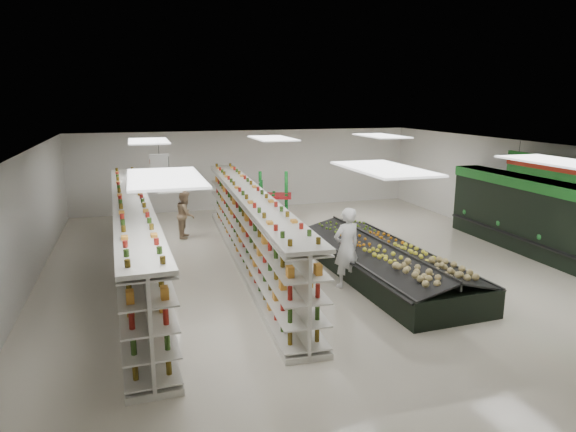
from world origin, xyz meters
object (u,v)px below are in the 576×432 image
object	(u,v)px
gondola_center	(250,230)
soda_endcap	(274,198)
gondola_left	(134,242)
produce_island	(383,261)
shopper_background	(186,214)
shopper_main	(347,248)

from	to	relation	value
gondola_center	soda_endcap	xyz separation A→B (m)	(2.01, 4.87, -0.10)
gondola_left	produce_island	xyz separation A→B (m)	(6.04, -1.78, -0.50)
gondola_center	soda_endcap	world-z (taller)	gondola_center
produce_island	shopper_background	distance (m)	6.94
shopper_background	shopper_main	bearing A→B (deg)	-136.40
gondola_center	soda_endcap	bearing A→B (deg)	70.12
gondola_center	shopper_background	size ratio (longest dim) A/B	7.53
gondola_left	shopper_background	distance (m)	3.93
produce_island	shopper_main	world-z (taller)	shopper_main
produce_island	shopper_background	world-z (taller)	shopper_background
soda_endcap	shopper_main	size ratio (longest dim) A/B	0.87
soda_endcap	shopper_background	world-z (taller)	soda_endcap
gondola_left	produce_island	size ratio (longest dim) A/B	1.85
gondola_left	shopper_main	world-z (taller)	gondola_left
shopper_main	produce_island	bearing A→B (deg)	-175.02
produce_island	soda_endcap	distance (m)	7.10
gondola_center	shopper_main	world-z (taller)	gondola_center
gondola_left	soda_endcap	size ratio (longest dim) A/B	6.89
gondola_center	shopper_background	xyz separation A→B (m)	(-1.42, 3.20, -0.15)
gondola_left	shopper_background	xyz separation A→B (m)	(1.64, 3.57, -0.16)
soda_endcap	shopper_main	bearing A→B (deg)	-91.58
shopper_main	gondola_left	bearing A→B (deg)	-36.24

